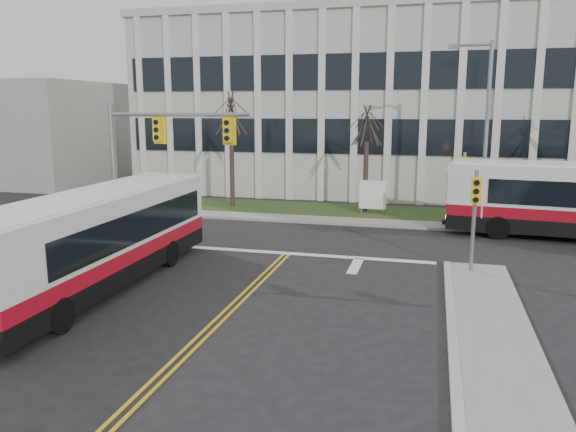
# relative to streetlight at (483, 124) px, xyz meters

# --- Properties ---
(ground) EXTENTS (120.00, 120.00, 0.00)m
(ground) POSITION_rel_streetlight_xyz_m (-8.03, -16.20, -5.19)
(ground) COLOR black
(ground) RESTS_ON ground
(sidewalk_cross) EXTENTS (44.00, 1.60, 0.14)m
(sidewalk_cross) POSITION_rel_streetlight_xyz_m (-3.03, -1.00, -5.12)
(sidewalk_cross) COLOR #9E9B93
(sidewalk_cross) RESTS_ON ground
(building_lawn) EXTENTS (44.00, 5.00, 0.12)m
(building_lawn) POSITION_rel_streetlight_xyz_m (-3.03, 1.80, -5.13)
(building_lawn) COLOR #28451D
(building_lawn) RESTS_ON ground
(office_building) EXTENTS (40.00, 16.00, 12.00)m
(office_building) POSITION_rel_streetlight_xyz_m (-3.03, 13.80, 0.81)
(office_building) COLOR beige
(office_building) RESTS_ON ground
(building_annex) EXTENTS (12.00, 12.00, 8.00)m
(building_annex) POSITION_rel_streetlight_xyz_m (-34.03, 9.80, -1.19)
(building_annex) COLOR #9E9B93
(building_annex) RESTS_ON ground
(mast_arm_signal) EXTENTS (6.11, 0.38, 6.20)m
(mast_arm_signal) POSITION_rel_streetlight_xyz_m (-13.65, -9.04, -0.94)
(mast_arm_signal) COLOR slate
(mast_arm_signal) RESTS_ON ground
(signal_pole_near) EXTENTS (0.34, 0.39, 3.80)m
(signal_pole_near) POSITION_rel_streetlight_xyz_m (-0.83, -9.30, -2.69)
(signal_pole_near) COLOR slate
(signal_pole_near) RESTS_ON ground
(signal_pole_far) EXTENTS (0.34, 0.39, 3.80)m
(signal_pole_far) POSITION_rel_streetlight_xyz_m (-0.83, -0.80, -2.69)
(signal_pole_far) COLOR slate
(signal_pole_far) RESTS_ON ground
(streetlight) EXTENTS (2.15, 0.25, 9.20)m
(streetlight) POSITION_rel_streetlight_xyz_m (0.00, 0.00, 0.00)
(streetlight) COLOR slate
(streetlight) RESTS_ON ground
(directory_sign) EXTENTS (1.50, 0.12, 2.00)m
(directory_sign) POSITION_rel_streetlight_xyz_m (-5.53, 1.30, -4.02)
(directory_sign) COLOR slate
(directory_sign) RESTS_ON ground
(tree_left) EXTENTS (1.80, 1.80, 7.70)m
(tree_left) POSITION_rel_streetlight_xyz_m (-14.03, 1.80, 0.32)
(tree_left) COLOR #42352B
(tree_left) RESTS_ON ground
(tree_mid) EXTENTS (1.80, 1.80, 6.82)m
(tree_mid) POSITION_rel_streetlight_xyz_m (-6.03, 2.00, -0.31)
(tree_mid) COLOR #42352B
(tree_mid) RESTS_ON ground
(bus_main) EXTENTS (2.74, 11.91, 3.17)m
(bus_main) POSITION_rel_streetlight_xyz_m (-13.03, -13.95, -3.61)
(bus_main) COLOR silver
(bus_main) RESTS_ON ground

